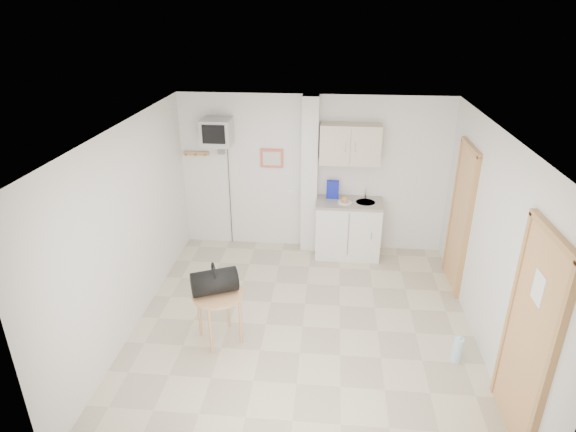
# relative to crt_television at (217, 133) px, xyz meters

# --- Properties ---
(ground) EXTENTS (4.50, 4.50, 0.00)m
(ground) POSITION_rel_crt_television_xyz_m (1.45, -2.02, -1.94)
(ground) COLOR beige
(ground) RESTS_ON ground
(room_envelope) EXTENTS (4.24, 4.54, 2.55)m
(room_envelope) POSITION_rel_crt_television_xyz_m (1.69, -1.93, -0.40)
(room_envelope) COLOR white
(room_envelope) RESTS_ON ground
(kitchenette) EXTENTS (1.03, 0.58, 2.10)m
(kitchenette) POSITION_rel_crt_television_xyz_m (2.02, -0.02, -1.13)
(kitchenette) COLOR white
(kitchenette) RESTS_ON ground
(crt_television) EXTENTS (0.44, 0.45, 2.15)m
(crt_television) POSITION_rel_crt_television_xyz_m (0.00, 0.00, 0.00)
(crt_television) COLOR slate
(crt_television) RESTS_ON ground
(round_table) EXTENTS (0.61, 0.61, 0.65)m
(round_table) POSITION_rel_crt_television_xyz_m (0.48, -2.35, -1.37)
(round_table) COLOR #A57546
(round_table) RESTS_ON ground
(duffel_bag) EXTENTS (0.59, 0.48, 0.39)m
(duffel_bag) POSITION_rel_crt_television_xyz_m (0.44, -2.34, -1.14)
(duffel_bag) COLOR black
(duffel_bag) RESTS_ON round_table
(water_bottle) EXTENTS (0.11, 0.11, 0.34)m
(water_bottle) POSITION_rel_crt_television_xyz_m (3.23, -2.48, -1.78)
(water_bottle) COLOR #B2E2FA
(water_bottle) RESTS_ON ground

